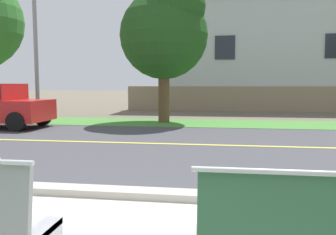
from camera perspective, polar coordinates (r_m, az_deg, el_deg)
name	(u,v)px	position (r m, az deg, el deg)	size (l,w,h in m)	color
ground_plane	(194,136)	(10.19, 4.29, -3.06)	(140.00, 140.00, 0.00)	#665B4C
curb_edge	(164,195)	(4.70, -0.70, -12.70)	(44.00, 0.30, 0.11)	#ADA89E
street_asphalt	(190,145)	(8.72, 3.59, -4.50)	(52.00, 8.00, 0.01)	#424247
road_centre_line	(190,144)	(8.72, 3.59, -4.47)	(48.00, 0.14, 0.01)	#E0CC4C
far_verge_grass	(200,123)	(13.47, 5.29, -0.93)	(48.00, 2.80, 0.02)	#478438
streetlamp	(38,28)	(15.19, -20.75, 13.74)	(0.24, 2.10, 6.56)	gray
shade_tree_left	(166,28)	(13.72, -0.28, 14.54)	(3.42, 3.42, 5.65)	brown
garden_wall	(242,99)	(19.65, 12.17, 3.03)	(13.00, 0.36, 1.40)	gray
house_across_street	(270,52)	(23.11, 16.61, 10.39)	(13.95, 6.91, 7.04)	#B7BCC1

